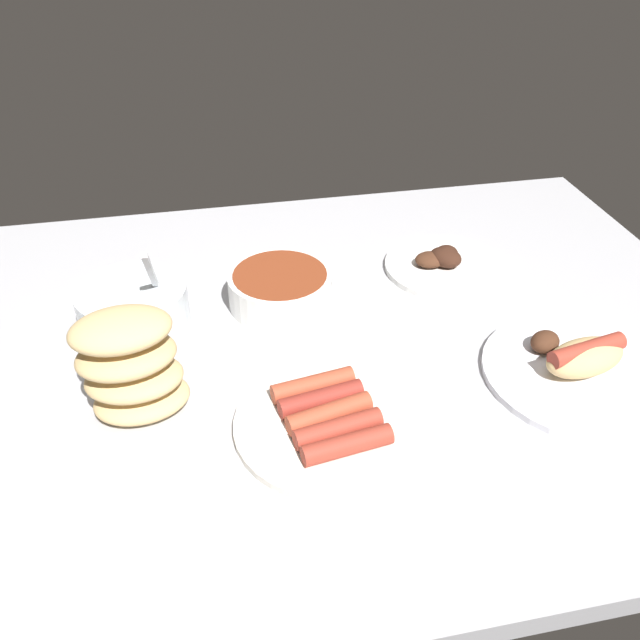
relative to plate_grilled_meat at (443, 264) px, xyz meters
The scene contains 7 objects.
ground_plane 26.40cm from the plate_grilled_meat, 146.65° to the right, with size 120.00×90.00×3.00cm, color #B2B2B7.
plate_grilled_meat is the anchor object (origin of this frame).
bowl_chili 28.37cm from the plate_grilled_meat, behind, with size 15.79×15.79×5.37cm.
bread_stack 54.81cm from the plate_grilled_meat, 153.41° to the right, with size 13.43×10.29×14.40cm.
plate_sausages 41.19cm from the plate_grilled_meat, 129.42° to the right, with size 23.22×23.22×3.48cm.
plate_hotdog_assembled 30.22cm from the plate_grilled_meat, 73.85° to the right, with size 25.75×25.75×5.61cm.
bowl_coleslaw 49.96cm from the plate_grilled_meat, behind, with size 15.85×15.85×15.66cm.
Camera 1 is at (-16.47, -72.73, 57.38)cm, focal length 36.74 mm.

